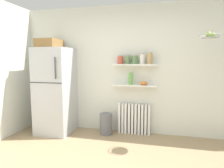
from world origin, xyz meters
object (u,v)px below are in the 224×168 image
(hanging_fruit_basket, at_px, (210,35))
(storage_jar_4, at_px, (150,58))
(storage_jar_2, at_px, (135,60))
(trash_bin, at_px, (106,124))
(refrigerator, at_px, (55,89))
(storage_jar_3, at_px, (142,59))
(storage_jar_0, at_px, (120,60))
(radiator, at_px, (134,119))
(storage_jar_1, at_px, (127,60))
(vase, at_px, (131,79))
(shelf_bowl, at_px, (144,83))

(hanging_fruit_basket, bearing_deg, storage_jar_4, 156.64)
(storage_jar_2, distance_m, trash_bin, 1.42)
(refrigerator, height_order, storage_jar_2, refrigerator)
(storage_jar_3, height_order, hanging_fruit_basket, hanging_fruit_basket)
(refrigerator, distance_m, storage_jar_4, 2.01)
(storage_jar_0, xyz_separation_m, hanging_fruit_basket, (1.54, -0.42, 0.38))
(radiator, relative_size, storage_jar_2, 3.60)
(refrigerator, bearing_deg, radiator, 9.77)
(storage_jar_0, relative_size, storage_jar_4, 0.76)
(storage_jar_1, height_order, storage_jar_4, storage_jar_4)
(radiator, height_order, hanging_fruit_basket, hanging_fruit_basket)
(storage_jar_0, bearing_deg, storage_jar_2, -0.00)
(storage_jar_0, distance_m, hanging_fruit_basket, 1.64)
(vase, height_order, hanging_fruit_basket, hanging_fruit_basket)
(shelf_bowl, bearing_deg, storage_jar_2, -180.00)
(storage_jar_2, bearing_deg, storage_jar_1, 180.00)
(radiator, xyz_separation_m, storage_jar_0, (-0.29, -0.03, 1.20))
(vase, bearing_deg, storage_jar_3, 0.00)
(storage_jar_0, relative_size, vase, 0.72)
(storage_jar_1, distance_m, shelf_bowl, 0.57)
(storage_jar_0, xyz_separation_m, shelf_bowl, (0.47, 0.00, -0.46))
(radiator, bearing_deg, storage_jar_4, -5.93)
(storage_jar_1, bearing_deg, storage_jar_2, -0.00)
(hanging_fruit_basket, bearing_deg, trash_bin, 171.17)
(radiator, height_order, storage_jar_2, storage_jar_2)
(storage_jar_3, xyz_separation_m, shelf_bowl, (0.04, -0.00, -0.48))
(shelf_bowl, xyz_separation_m, trash_bin, (-0.73, -0.14, -0.84))
(radiator, relative_size, storage_jar_4, 2.87)
(vase, bearing_deg, hanging_fruit_basket, -17.38)
(hanging_fruit_basket, bearing_deg, storage_jar_1, 163.41)
(radiator, bearing_deg, storage_jar_3, -11.74)
(storage_jar_1, relative_size, storage_jar_2, 1.01)
(vase, bearing_deg, radiator, 21.22)
(radiator, distance_m, shelf_bowl, 0.76)
(storage_jar_1, bearing_deg, radiator, 11.74)
(storage_jar_3, relative_size, storage_jar_4, 0.92)
(storage_jar_0, bearing_deg, shelf_bowl, 0.00)
(storage_jar_0, bearing_deg, hanging_fruit_basket, -15.11)
(hanging_fruit_basket, bearing_deg, storage_jar_0, 164.89)
(storage_jar_1, distance_m, storage_jar_2, 0.14)
(storage_jar_2, distance_m, storage_jar_4, 0.29)
(radiator, height_order, storage_jar_0, storage_jar_0)
(refrigerator, relative_size, radiator, 2.96)
(storage_jar_2, height_order, storage_jar_4, storage_jar_4)
(storage_jar_0, height_order, hanging_fruit_basket, hanging_fruit_basket)
(storage_jar_1, relative_size, storage_jar_4, 0.80)
(storage_jar_2, distance_m, storage_jar_3, 0.15)
(storage_jar_2, xyz_separation_m, trash_bin, (-0.55, -0.14, -1.30))
(storage_jar_3, height_order, shelf_bowl, storage_jar_3)
(storage_jar_1, height_order, trash_bin, storage_jar_1)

